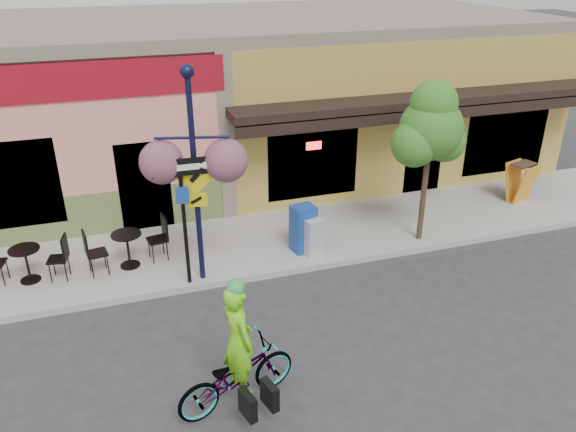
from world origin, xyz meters
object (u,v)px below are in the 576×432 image
object	(u,v)px
lamp_post	(195,180)
newspaper_box_grey	(312,236)
building	(230,94)
one_way_sign	(185,223)
newspaper_box_blue	(303,228)
cyclist_rider	(239,354)
street_tree	(427,163)
bicycle	(237,376)

from	to	relation	value
lamp_post	newspaper_box_grey	size ratio (longest dim) A/B	5.06
building	one_way_sign	bearing A→B (deg)	-109.75
building	newspaper_box_blue	world-z (taller)	building
building	newspaper_box_grey	world-z (taller)	building
one_way_sign	building	bearing A→B (deg)	71.09
newspaper_box_blue	newspaper_box_grey	world-z (taller)	newspaper_box_blue
one_way_sign	newspaper_box_grey	distance (m)	2.93
cyclist_rider	newspaper_box_grey	xyz separation A→B (m)	(2.52, 3.73, -0.33)
newspaper_box_grey	street_tree	bearing A→B (deg)	-17.80
street_tree	cyclist_rider	bearing A→B (deg)	-144.71
newspaper_box_blue	lamp_post	bearing A→B (deg)	179.77
street_tree	bicycle	bearing A→B (deg)	-144.97
lamp_post	newspaper_box_blue	xyz separation A→B (m)	(2.34, 0.45, -1.63)
cyclist_rider	street_tree	xyz separation A→B (m)	(5.14, 3.64, 1.11)
newspaper_box_blue	newspaper_box_grey	xyz separation A→B (m)	(0.14, -0.21, -0.11)
street_tree	newspaper_box_blue	bearing A→B (deg)	173.87
cyclist_rider	newspaper_box_grey	distance (m)	4.52
bicycle	cyclist_rider	xyz separation A→B (m)	(0.05, 0.00, 0.40)
building	cyclist_rider	bearing A→B (deg)	-102.19
lamp_post	one_way_sign	distance (m)	0.88
lamp_post	newspaper_box_blue	bearing A→B (deg)	24.62
bicycle	lamp_post	world-z (taller)	lamp_post
one_way_sign	lamp_post	bearing A→B (deg)	19.09
building	street_tree	bearing A→B (deg)	-66.05
one_way_sign	street_tree	size ratio (longest dim) A/B	0.71
newspaper_box_grey	street_tree	distance (m)	2.99
cyclist_rider	one_way_sign	distance (m)	3.45
one_way_sign	newspaper_box_blue	bearing A→B (deg)	12.62
bicycle	newspaper_box_blue	size ratio (longest dim) A/B	1.79
newspaper_box_blue	building	bearing A→B (deg)	80.36
building	one_way_sign	distance (m)	7.32
cyclist_rider	lamp_post	world-z (taller)	lamp_post
cyclist_rider	lamp_post	size ratio (longest dim) A/B	0.42
one_way_sign	newspaper_box_blue	xyz separation A→B (m)	(2.63, 0.55, -0.79)
one_way_sign	newspaper_box_grey	bearing A→B (deg)	7.86
lamp_post	newspaper_box_grey	distance (m)	3.04
lamp_post	one_way_sign	world-z (taller)	lamp_post
cyclist_rider	one_way_sign	size ratio (longest dim) A/B	0.68
one_way_sign	newspaper_box_grey	size ratio (longest dim) A/B	3.12
one_way_sign	street_tree	bearing A→B (deg)	3.51
bicycle	street_tree	distance (m)	6.52
one_way_sign	bicycle	bearing A→B (deg)	-85.83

